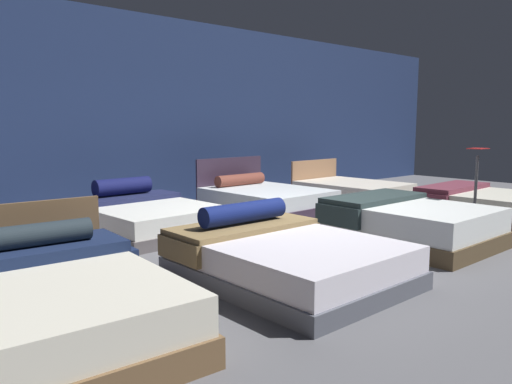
% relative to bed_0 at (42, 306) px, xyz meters
% --- Properties ---
extents(ground_plane, '(18.00, 18.00, 0.02)m').
position_rel_bed_0_xyz_m(ground_plane, '(3.45, 0.94, -0.28)').
color(ground_plane, '#5B5B60').
extents(showroom_back_wall, '(18.00, 0.06, 3.50)m').
position_rel_bed_0_xyz_m(showroom_back_wall, '(3.45, 4.79, 1.48)').
color(showroom_back_wall, navy).
rests_on(showroom_back_wall, ground_plane).
extents(bed_0, '(1.75, 2.10, 0.87)m').
position_rel_bed_0_xyz_m(bed_0, '(0.00, 0.00, 0.00)').
color(bed_0, brown).
rests_on(bed_0, ground_plane).
extents(bed_1, '(1.69, 2.16, 0.70)m').
position_rel_bed_0_xyz_m(bed_1, '(2.27, -0.07, -0.04)').
color(bed_1, '#51545F').
rests_on(bed_1, ground_plane).
extents(bed_2, '(1.62, 1.93, 0.57)m').
position_rel_bed_0_xyz_m(bed_2, '(4.53, -0.04, -0.00)').
color(bed_2, brown).
rests_on(bed_2, ground_plane).
extents(bed_3, '(1.71, 2.15, 0.53)m').
position_rel_bed_0_xyz_m(bed_3, '(6.83, -0.09, -0.03)').
color(bed_3, '#906D4D').
rests_on(bed_3, ground_plane).
extents(bed_5, '(1.76, 2.02, 0.72)m').
position_rel_bed_0_xyz_m(bed_5, '(2.30, 2.77, -0.04)').
color(bed_5, '#595254').
rests_on(bed_5, ground_plane).
extents(bed_6, '(1.71, 2.08, 0.92)m').
position_rel_bed_0_xyz_m(bed_6, '(4.58, 2.80, -0.04)').
color(bed_6, '#342638').
rests_on(bed_6, ground_plane).
extents(bed_7, '(1.62, 2.13, 0.77)m').
position_rel_bed_0_xyz_m(bed_7, '(6.90, 2.77, -0.08)').
color(bed_7, '#9B6F4E').
rests_on(bed_7, ground_plane).
extents(price_sign, '(0.28, 0.24, 1.20)m').
position_rel_bed_0_xyz_m(price_sign, '(5.72, -0.31, 0.21)').
color(price_sign, '#3F3F44').
rests_on(price_sign, ground_plane).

